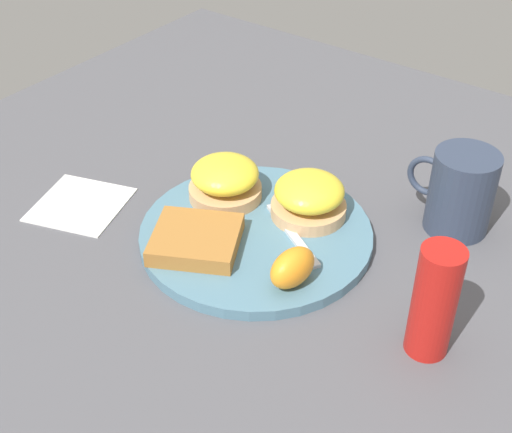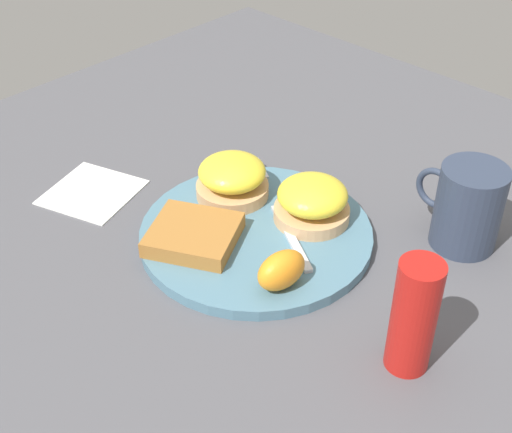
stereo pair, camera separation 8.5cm
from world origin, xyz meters
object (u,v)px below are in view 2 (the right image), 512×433
object	(u,v)px
sandwich_benedict_left	(312,201)
fork	(272,203)
sandwich_benedict_right	(232,178)
cup	(467,207)
hashbrown_patty	(194,235)
orange_wedge	(281,270)
condiment_bottle	(414,317)

from	to	relation	value
sandwich_benedict_left	fork	world-z (taller)	sandwich_benedict_left
sandwich_benedict_right	cup	size ratio (longest dim) A/B	0.84
fork	cup	distance (m)	0.24
hashbrown_patty	sandwich_benedict_left	bearing A→B (deg)	-118.64
orange_wedge	fork	xyz separation A→B (m)	(0.11, -0.11, -0.02)
hashbrown_patty	condiment_bottle	xyz separation A→B (m)	(-0.28, -0.03, 0.04)
sandwich_benedict_left	condiment_bottle	world-z (taller)	condiment_bottle
cup	condiment_bottle	xyz separation A→B (m)	(-0.06, 0.21, 0.01)
sandwich_benedict_left	sandwich_benedict_right	world-z (taller)	same
sandwich_benedict_right	hashbrown_patty	bearing A→B (deg)	109.50
condiment_bottle	orange_wedge	bearing A→B (deg)	4.83
sandwich_benedict_left	sandwich_benedict_right	bearing A→B (deg)	16.58
sandwich_benedict_left	cup	size ratio (longest dim) A/B	0.84
orange_wedge	fork	size ratio (longest dim) A/B	0.28
sandwich_benedict_right	hashbrown_patty	xyz separation A→B (m)	(-0.03, 0.10, -0.02)
sandwich_benedict_left	fork	xyz separation A→B (m)	(0.06, 0.01, -0.02)
cup	condiment_bottle	bearing A→B (deg)	106.67
orange_wedge	condiment_bottle	world-z (taller)	condiment_bottle
hashbrown_patty	fork	size ratio (longest dim) A/B	0.45
sandwich_benedict_left	sandwich_benedict_right	distance (m)	0.11
orange_wedge	cup	xyz separation A→B (m)	(-0.09, -0.22, 0.02)
hashbrown_patty	orange_wedge	distance (m)	0.13
hashbrown_patty	orange_wedge	xyz separation A→B (m)	(-0.13, -0.01, 0.01)
cup	condiment_bottle	size ratio (longest dim) A/B	0.87
sandwich_benedict_left	cup	xyz separation A→B (m)	(-0.15, -0.10, 0.01)
orange_wedge	hashbrown_patty	bearing A→B (deg)	6.39
hashbrown_patty	fork	xyz separation A→B (m)	(-0.02, -0.12, -0.01)
hashbrown_patty	sandwich_benedict_right	bearing A→B (deg)	-70.50
orange_wedge	fork	distance (m)	0.15
hashbrown_patty	fork	bearing A→B (deg)	-97.65
orange_wedge	cup	bearing A→B (deg)	-113.18
hashbrown_patty	fork	distance (m)	0.12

